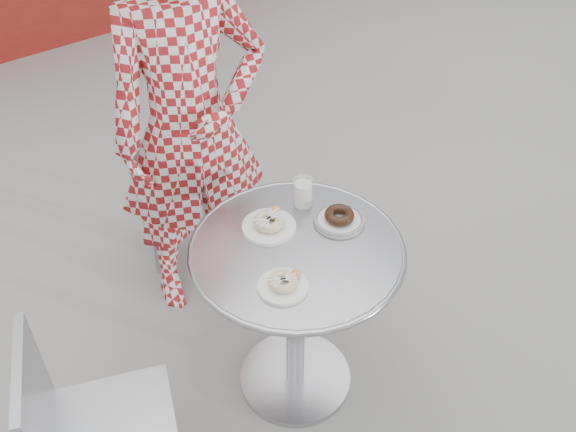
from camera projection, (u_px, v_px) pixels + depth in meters
ground at (301, 378)px, 2.70m from camera, size 60.00×60.00×0.00m
bistro_table at (296, 285)px, 2.32m from camera, size 0.76×0.76×0.77m
chair_far at (178, 210)px, 3.16m from camera, size 0.47×0.47×0.78m
seated_person at (191, 128)px, 2.54m from camera, size 0.73×0.56×1.78m
plate_far at (269, 223)px, 2.26m from camera, size 0.19×0.19×0.05m
plate_near at (284, 283)px, 2.05m from camera, size 0.16×0.16×0.04m
plate_checker at (339, 218)px, 2.29m from camera, size 0.19×0.19×0.05m
milk_cup at (303, 193)px, 2.34m from camera, size 0.07×0.07×0.12m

